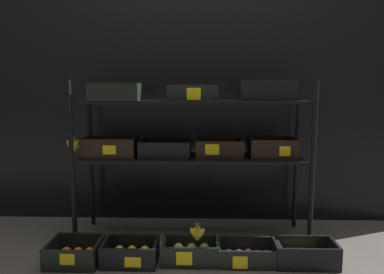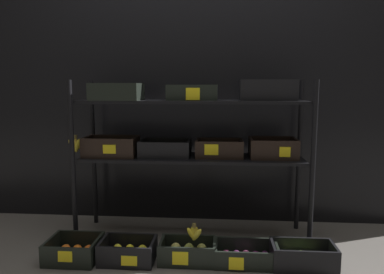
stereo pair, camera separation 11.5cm
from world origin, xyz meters
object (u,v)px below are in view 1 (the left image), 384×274
Objects in this scene: crate_ground_lemon at (131,254)px; banana_bunch_loose at (197,233)px; crate_ground_tangerine at (75,254)px; crate_ground_plum at (249,255)px; display_rack at (189,131)px; crate_ground_apple_green at (305,256)px; crate_ground_pear at (191,253)px.

banana_bunch_loose is at bearing 3.33° from crate_ground_lemon.
crate_ground_plum is (1.05, 0.04, -0.01)m from crate_ground_tangerine.
crate_ground_apple_green is (0.71, -0.38, -0.70)m from display_rack.
crate_ground_plum is 1.03× the size of crate_ground_apple_green.
crate_ground_apple_green is at bearing 0.74° from crate_ground_tangerine.
crate_ground_apple_green is at bearing 0.71° from crate_ground_lemon.
crate_ground_pear is at bearing 2.26° from crate_ground_tangerine.
crate_ground_tangerine is at bearing -179.26° from crate_ground_apple_green.
display_rack is 0.79m from crate_ground_pear.
crate_ground_pear is 0.13m from banana_bunch_loose.
crate_ground_plum is 3.35× the size of banana_bunch_loose.
crate_ground_tangerine is 0.84× the size of crate_ground_apple_green.
banana_bunch_loose is at bearing 179.07° from crate_ground_apple_green.
crate_ground_tangerine is 0.94× the size of crate_ground_lemon.
banana_bunch_loose is at bearing 2.20° from crate_ground_tangerine.
crate_ground_tangerine is at bearing -179.15° from crate_ground_lemon.
crate_ground_pear is at bearing -178.96° from banana_bunch_loose.
banana_bunch_loose is (0.40, 0.02, 0.13)m from crate_ground_lemon.
crate_ground_tangerine is 0.34m from crate_ground_lemon.
display_rack is 4.47× the size of crate_ground_apple_green.
crate_ground_tangerine is 2.72× the size of banana_bunch_loose.
display_rack is 0.87m from crate_ground_lemon.
crate_ground_pear is (0.70, 0.03, 0.01)m from crate_ground_tangerine.
crate_ground_plum is 0.33m from crate_ground_apple_green.
crate_ground_plum is at bearing 1.28° from crate_ground_pear.
crate_ground_pear reaches higher than crate_ground_plum.
banana_bunch_loose is (0.74, 0.03, 0.13)m from crate_ground_tangerine.
crate_ground_apple_green is at bearing -0.82° from crate_ground_pear.
crate_ground_pear is (0.03, -0.37, -0.70)m from display_rack.
banana_bunch_loose is (0.04, 0.00, 0.12)m from crate_ground_pear.
display_rack is at bearing 135.89° from crate_ground_plum.
crate_ground_pear is 0.91× the size of crate_ground_apple_green.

